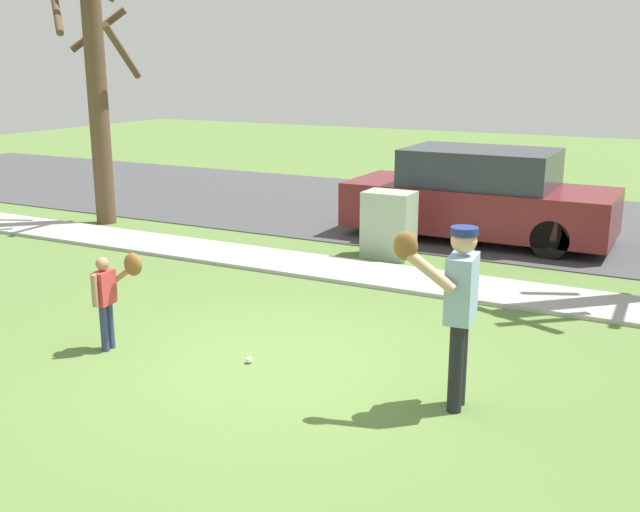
% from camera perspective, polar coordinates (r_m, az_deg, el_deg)
% --- Properties ---
extents(ground_plane, '(48.00, 48.00, 0.00)m').
position_cam_1_polar(ground_plane, '(11.10, 5.67, -1.92)').
color(ground_plane, '#567538').
extents(sidewalk_strip, '(36.00, 1.20, 0.06)m').
position_cam_1_polar(sidewalk_strip, '(11.18, 5.87, -1.64)').
color(sidewalk_strip, '#A3A39E').
rests_on(sidewalk_strip, ground).
extents(road_surface, '(36.00, 6.80, 0.02)m').
position_cam_1_polar(road_surface, '(15.81, 12.63, 2.82)').
color(road_surface, '#424244').
rests_on(road_surface, ground).
extents(person_adult, '(0.69, 0.69, 1.73)m').
position_cam_1_polar(person_adult, '(6.86, 10.35, -3.13)').
color(person_adult, black).
rests_on(person_adult, ground).
extents(person_child, '(0.47, 0.46, 1.11)m').
position_cam_1_polar(person_child, '(8.58, -15.61, -2.40)').
color(person_child, navy).
rests_on(person_child, ground).
extents(baseball, '(0.07, 0.07, 0.07)m').
position_cam_1_polar(baseball, '(8.14, -5.43, -7.89)').
color(baseball, white).
rests_on(baseball, ground).
extents(utility_cabinet, '(0.80, 0.56, 1.10)m').
position_cam_1_polar(utility_cabinet, '(12.33, 5.27, 2.40)').
color(utility_cabinet, '#9EB293').
rests_on(utility_cabinet, ground).
extents(street_tree_far, '(1.85, 1.88, 5.12)m').
position_cam_1_polar(street_tree_far, '(15.33, -16.67, 12.45)').
color(street_tree_far, brown).
rests_on(street_tree_far, ground).
extents(parked_suv_maroon, '(4.70, 1.90, 1.63)m').
position_cam_1_polar(parked_suv_maroon, '(13.78, 12.02, 4.46)').
color(parked_suv_maroon, maroon).
rests_on(parked_suv_maroon, road_surface).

